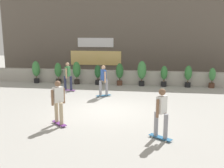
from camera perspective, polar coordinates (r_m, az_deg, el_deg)
name	(u,v)px	position (r m, az deg, el deg)	size (l,w,h in m)	color
ground_plane	(107,110)	(11.63, -1.03, -5.82)	(48.00, 48.00, 0.00)	#B2AFA8
planter_wall	(121,77)	(17.31, 2.06, 1.50)	(18.00, 0.40, 0.90)	#B2ADA3
building_backdrop	(127,34)	(21.03, 3.25, 10.93)	(20.00, 2.08, 6.50)	#60564C
potted_plant_0	(36,70)	(18.32, -16.32, 2.92)	(0.51, 0.51, 1.49)	black
potted_plant_1	(58,72)	(17.75, -11.73, 2.65)	(0.46, 0.46, 1.40)	#2D2823
potted_plant_2	(77,71)	(17.35, -7.76, 2.82)	(0.51, 0.51, 1.50)	#2D2823
potted_plant_3	(98,74)	(17.05, -3.14, 2.26)	(0.42, 0.42, 1.30)	black
potted_plant_4	(120,73)	(16.82, 1.69, 2.51)	(0.48, 0.48, 1.44)	brown
potted_plant_5	(142,71)	(16.71, 6.56, 2.78)	(0.57, 0.57, 1.61)	black
potted_plant_6	(164,75)	(16.77, 11.34, 1.93)	(0.42, 0.42, 1.32)	black
potted_plant_7	(188,75)	(16.91, 16.36, 1.91)	(0.45, 0.45, 1.37)	black
potted_plant_8	(212,77)	(17.20, 21.11, 1.44)	(0.39, 0.39, 1.25)	brown
skater_foreground	(161,112)	(8.51, 10.77, -5.96)	(0.77, 0.62, 1.70)	#266699
skater_mid_plaza	(58,101)	(9.82, -11.69, -3.62)	(0.73, 0.68, 1.70)	#72338C
skater_by_wall_left	(103,79)	(13.85, -1.88, 1.02)	(0.79, 0.58, 1.70)	#266699
skater_by_wall_right	(68,75)	(15.31, -9.66, 1.88)	(0.81, 0.56, 1.70)	#72338C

